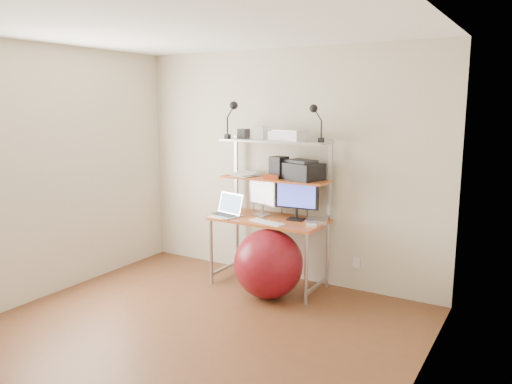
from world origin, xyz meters
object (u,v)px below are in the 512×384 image
(monitor_silver, at_px, (262,195))
(printer, at_px, (301,170))
(monitor_black, at_px, (297,198))
(laptop, at_px, (228,211))
(exercise_ball, at_px, (268,264))

(monitor_silver, distance_m, printer, 0.51)
(monitor_silver, distance_m, monitor_black, 0.41)
(monitor_silver, height_order, monitor_black, monitor_black)
(printer, bearing_deg, laptop, -140.99)
(laptop, distance_m, printer, 0.90)
(monitor_silver, relative_size, monitor_black, 0.91)
(laptop, height_order, printer, printer)
(monitor_silver, height_order, printer, printer)
(monitor_black, relative_size, laptop, 1.16)
(laptop, bearing_deg, monitor_black, 29.64)
(laptop, relative_size, exercise_ball, 0.57)
(monitor_black, relative_size, printer, 0.93)
(printer, bearing_deg, monitor_black, -77.00)
(laptop, bearing_deg, exercise_ball, -1.51)
(monitor_silver, xyz_separation_m, exercise_ball, (0.29, -0.38, -0.62))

